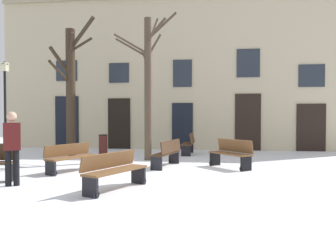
{
  "coord_description": "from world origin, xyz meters",
  "views": [
    {
      "loc": [
        1.53,
        -9.87,
        1.66
      ],
      "look_at": [
        0.0,
        1.47,
        1.34
      ],
      "focal_mm": 36.92,
      "sensor_mm": 36.0,
      "label": 1
    }
  ],
  "objects_px": {
    "bench_by_litter_bin": "(115,170)",
    "person_crossing_plaza": "(12,144)",
    "streetlamp": "(5,98)",
    "bench_far_corner": "(71,157)",
    "bench_facing_shops": "(189,144)",
    "litter_bin": "(103,145)",
    "tree_center": "(148,82)",
    "bench_back_to_back_right": "(231,153)",
    "tree_right_of_center": "(71,87)",
    "bench_near_center_tree": "(167,153)"
  },
  "relations": [
    {
      "from": "bench_back_to_back_right",
      "to": "person_crossing_plaza",
      "type": "distance_m",
      "value": 6.45
    },
    {
      "from": "bench_back_to_back_right",
      "to": "bench_by_litter_bin",
      "type": "bearing_deg",
      "value": -77.45
    },
    {
      "from": "bench_back_to_back_right",
      "to": "streetlamp",
      "type": "bearing_deg",
      "value": -143.62
    },
    {
      "from": "bench_back_to_back_right",
      "to": "bench_by_litter_bin",
      "type": "distance_m",
      "value": 4.62
    },
    {
      "from": "bench_facing_shops",
      "to": "person_crossing_plaza",
      "type": "bearing_deg",
      "value": -25.57
    },
    {
      "from": "person_crossing_plaza",
      "to": "streetlamp",
      "type": "bearing_deg",
      "value": 91.85
    },
    {
      "from": "bench_near_center_tree",
      "to": "bench_facing_shops",
      "type": "xyz_separation_m",
      "value": [
        0.43,
        3.84,
        0.01
      ]
    },
    {
      "from": "litter_bin",
      "to": "bench_by_litter_bin",
      "type": "bearing_deg",
      "value": -69.64
    },
    {
      "from": "tree_right_of_center",
      "to": "bench_near_center_tree",
      "type": "bearing_deg",
      "value": -31.2
    },
    {
      "from": "tree_right_of_center",
      "to": "streetlamp",
      "type": "bearing_deg",
      "value": -167.66
    },
    {
      "from": "bench_far_corner",
      "to": "bench_by_litter_bin",
      "type": "height_order",
      "value": "bench_by_litter_bin"
    },
    {
      "from": "litter_bin",
      "to": "tree_center",
      "type": "bearing_deg",
      "value": -33.28
    },
    {
      "from": "bench_near_center_tree",
      "to": "person_crossing_plaza",
      "type": "xyz_separation_m",
      "value": [
        -3.24,
        -3.6,
        0.53
      ]
    },
    {
      "from": "streetlamp",
      "to": "bench_far_corner",
      "type": "bearing_deg",
      "value": -38.63
    },
    {
      "from": "bench_back_to_back_right",
      "to": "tree_center",
      "type": "bearing_deg",
      "value": -158.83
    },
    {
      "from": "bench_back_to_back_right",
      "to": "litter_bin",
      "type": "bearing_deg",
      "value": -161.03
    },
    {
      "from": "bench_by_litter_bin",
      "to": "person_crossing_plaza",
      "type": "distance_m",
      "value": 2.6
    },
    {
      "from": "bench_far_corner",
      "to": "streetlamp",
      "type": "bearing_deg",
      "value": 76.3
    },
    {
      "from": "bench_far_corner",
      "to": "bench_facing_shops",
      "type": "relative_size",
      "value": 1.07
    },
    {
      "from": "bench_by_litter_bin",
      "to": "tree_right_of_center",
      "type": "bearing_deg",
      "value": 53.8
    },
    {
      "from": "litter_bin",
      "to": "bench_back_to_back_right",
      "type": "xyz_separation_m",
      "value": [
        5.3,
        -3.12,
        0.02
      ]
    },
    {
      "from": "bench_far_corner",
      "to": "bench_by_litter_bin",
      "type": "xyz_separation_m",
      "value": [
        2.02,
        -2.31,
        0.01
      ]
    },
    {
      "from": "litter_bin",
      "to": "bench_far_corner",
      "type": "height_order",
      "value": "litter_bin"
    },
    {
      "from": "bench_by_litter_bin",
      "to": "bench_back_to_back_right",
      "type": "bearing_deg",
      "value": -13.74
    },
    {
      "from": "streetlamp",
      "to": "person_crossing_plaza",
      "type": "bearing_deg",
      "value": -55.9
    },
    {
      "from": "bench_far_corner",
      "to": "person_crossing_plaza",
      "type": "relative_size",
      "value": 1.0
    },
    {
      "from": "streetlamp",
      "to": "bench_facing_shops",
      "type": "bearing_deg",
      "value": 12.56
    },
    {
      "from": "bench_near_center_tree",
      "to": "bench_far_corner",
      "type": "bearing_deg",
      "value": -50.97
    },
    {
      "from": "bench_back_to_back_right",
      "to": "bench_facing_shops",
      "type": "distance_m",
      "value": 4.16
    },
    {
      "from": "litter_bin",
      "to": "tree_right_of_center",
      "type": "bearing_deg",
      "value": -162.09
    },
    {
      "from": "litter_bin",
      "to": "bench_by_litter_bin",
      "type": "xyz_separation_m",
      "value": [
        2.53,
        -6.82,
        0.0
      ]
    },
    {
      "from": "bench_back_to_back_right",
      "to": "bench_by_litter_bin",
      "type": "relative_size",
      "value": 0.81
    },
    {
      "from": "tree_center",
      "to": "litter_bin",
      "type": "relative_size",
      "value": 6.56
    },
    {
      "from": "tree_center",
      "to": "bench_facing_shops",
      "type": "height_order",
      "value": "tree_center"
    },
    {
      "from": "streetlamp",
      "to": "bench_far_corner",
      "type": "relative_size",
      "value": 2.24
    },
    {
      "from": "bench_far_corner",
      "to": "litter_bin",
      "type": "bearing_deg",
      "value": 31.32
    },
    {
      "from": "bench_far_corner",
      "to": "bench_facing_shops",
      "type": "height_order",
      "value": "bench_facing_shops"
    },
    {
      "from": "streetlamp",
      "to": "bench_near_center_tree",
      "type": "relative_size",
      "value": 2.15
    },
    {
      "from": "tree_center",
      "to": "person_crossing_plaza",
      "type": "distance_m",
      "value": 6.05
    },
    {
      "from": "litter_bin",
      "to": "bench_near_center_tree",
      "type": "height_order",
      "value": "bench_near_center_tree"
    },
    {
      "from": "bench_by_litter_bin",
      "to": "tree_center",
      "type": "bearing_deg",
      "value": 26.01
    },
    {
      "from": "tree_center",
      "to": "bench_back_to_back_right",
      "type": "bearing_deg",
      "value": -28.25
    },
    {
      "from": "person_crossing_plaza",
      "to": "tree_center",
      "type": "bearing_deg",
      "value": 34.33
    },
    {
      "from": "tree_center",
      "to": "streetlamp",
      "type": "height_order",
      "value": "tree_center"
    },
    {
      "from": "streetlamp",
      "to": "bench_by_litter_bin",
      "type": "height_order",
      "value": "streetlamp"
    },
    {
      "from": "tree_center",
      "to": "bench_back_to_back_right",
      "type": "xyz_separation_m",
      "value": [
        3.04,
        -1.63,
        -2.5
      ]
    },
    {
      "from": "bench_near_center_tree",
      "to": "person_crossing_plaza",
      "type": "distance_m",
      "value": 4.87
    },
    {
      "from": "tree_center",
      "to": "streetlamp",
      "type": "distance_m",
      "value": 6.21
    },
    {
      "from": "tree_right_of_center",
      "to": "bench_by_litter_bin",
      "type": "height_order",
      "value": "tree_right_of_center"
    },
    {
      "from": "bench_far_corner",
      "to": "bench_back_to_back_right",
      "type": "height_order",
      "value": "bench_back_to_back_right"
    }
  ]
}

